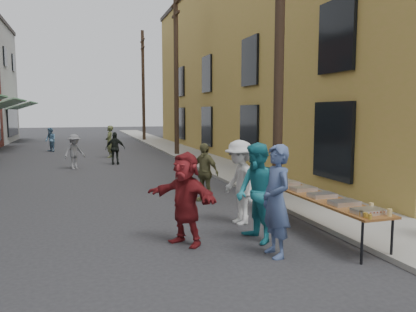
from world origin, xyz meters
TOP-DOWN VIEW (x-y plane):
  - ground at (0.00, 0.00)m, footprint 120.00×120.00m
  - sidewalk at (5.00, 15.00)m, footprint 2.20×60.00m
  - building_ochre at (11.10, 14.00)m, footprint 10.00×28.00m
  - utility_pole_near at (4.30, 3.00)m, footprint 0.26×0.26m
  - utility_pole_mid at (4.30, 15.00)m, footprint 0.26×0.26m
  - utility_pole_far at (4.30, 27.00)m, footprint 0.26×0.26m
  - serving_table at (3.70, 0.22)m, footprint 0.70×4.00m
  - catering_tray_sausage at (3.70, -1.43)m, footprint 0.50×0.33m
  - catering_tray_foil_b at (3.70, -0.78)m, footprint 0.50×0.33m
  - catering_tray_buns at (3.70, -0.08)m, footprint 0.50×0.33m
  - catering_tray_foil_d at (3.70, 0.62)m, footprint 0.50×0.33m
  - catering_tray_buns_end at (3.70, 1.32)m, footprint 0.50×0.33m
  - condiment_jar_a at (3.48, -1.73)m, footprint 0.07×0.07m
  - condiment_jar_b at (3.48, -1.63)m, footprint 0.07×0.07m
  - condiment_jar_c at (3.48, -1.53)m, footprint 0.07×0.07m
  - cup_stack at (3.90, -1.68)m, footprint 0.08×0.08m
  - guest_front_b at (2.29, -0.89)m, footprint 0.46×0.70m
  - guest_front_c at (2.29, -0.12)m, footprint 0.80×0.98m
  - guest_front_d at (2.44, 1.12)m, footprint 0.76×1.22m
  - guest_front_e at (2.38, 3.52)m, footprint 0.84×0.99m
  - guest_queue_back at (1.00, 0.16)m, footprint 1.30×1.59m
  - passerby_left at (-1.05, 11.08)m, footprint 1.09×0.97m
  - passerby_mid at (0.72, 12.03)m, footprint 0.92×0.50m
  - passerby_right at (0.68, 15.05)m, footprint 0.56×0.70m
  - passerby_far at (-2.51, 19.31)m, footprint 0.85×0.90m

SIDE VIEW (x-z plane):
  - ground at x=0.00m, z-range 0.00..0.00m
  - sidewalk at x=5.00m, z-range 0.00..0.10m
  - serving_table at x=3.70m, z-range 0.34..1.09m
  - passerby_far at x=-2.51m, z-range 0.00..1.46m
  - passerby_left at x=-1.05m, z-range 0.00..1.47m
  - passerby_mid at x=0.72m, z-range 0.00..1.49m
  - catering_tray_sausage at x=3.70m, z-range 0.75..0.83m
  - catering_tray_foil_b at x=3.70m, z-range 0.75..0.83m
  - catering_tray_buns at x=3.70m, z-range 0.75..0.83m
  - catering_tray_foil_d at x=3.70m, z-range 0.75..0.83m
  - catering_tray_buns_end at x=3.70m, z-range 0.75..0.83m
  - condiment_jar_a at x=3.48m, z-range 0.75..0.83m
  - condiment_jar_b at x=3.48m, z-range 0.75..0.83m
  - condiment_jar_c at x=3.48m, z-range 0.75..0.83m
  - guest_front_e at x=2.38m, z-range 0.00..1.58m
  - cup_stack at x=3.90m, z-range 0.75..0.87m
  - passerby_right at x=0.68m, z-range 0.00..1.70m
  - guest_queue_back at x=1.00m, z-range 0.00..1.71m
  - guest_front_d at x=2.44m, z-range 0.00..1.82m
  - guest_front_c at x=2.29m, z-range 0.00..1.85m
  - guest_front_b at x=2.29m, z-range 0.00..1.89m
  - utility_pole_near at x=4.30m, z-range 0.00..9.00m
  - utility_pole_mid at x=4.30m, z-range 0.00..9.00m
  - utility_pole_far at x=4.30m, z-range 0.00..9.00m
  - building_ochre at x=11.10m, z-range 0.00..10.00m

